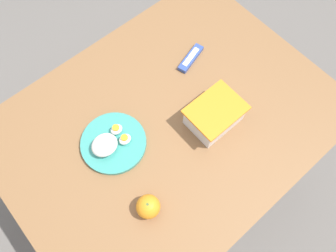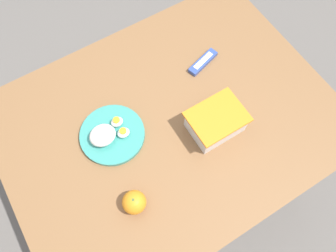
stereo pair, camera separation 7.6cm
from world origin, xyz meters
TOP-DOWN VIEW (x-y plane):
  - ground_plane at (0.00, 0.00)m, footprint 10.00×10.00m
  - table at (0.00, 0.00)m, footprint 1.21×0.92m
  - food_container at (-0.12, 0.11)m, footprint 0.19×0.15m
  - orange_fruit at (0.26, 0.20)m, footprint 0.08×0.08m
  - rice_plate at (0.21, -0.05)m, footprint 0.23×0.23m
  - candy_bar at (-0.25, -0.14)m, footprint 0.14×0.07m

SIDE VIEW (x-z plane):
  - ground_plane at x=0.00m, z-range 0.00..0.00m
  - table at x=0.00m, z-range 0.32..1.09m
  - candy_bar at x=-0.25m, z-range 0.78..0.80m
  - rice_plate at x=0.21m, z-range 0.76..0.83m
  - orange_fruit at x=0.26m, z-range 0.78..0.85m
  - food_container at x=-0.12m, z-range 0.77..0.87m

